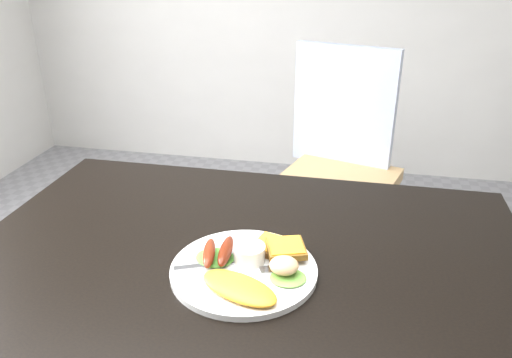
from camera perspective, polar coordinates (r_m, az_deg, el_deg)
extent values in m
cube|color=black|center=(1.09, -1.06, -8.93)|extent=(1.20, 0.80, 0.04)
cube|color=tan|center=(2.11, 9.22, -0.43)|extent=(0.56, 0.56, 0.05)
imported|color=navy|center=(1.60, -9.94, 2.38)|extent=(0.61, 0.49, 1.47)
cylinder|color=white|center=(1.01, -1.40, -10.39)|extent=(0.29, 0.29, 0.01)
ellipsoid|color=#458228|center=(1.03, -4.71, -8.92)|extent=(0.09, 0.09, 0.01)
ellipsoid|color=#3A922E|center=(0.97, 3.68, -11.20)|extent=(0.08, 0.08, 0.01)
ellipsoid|color=orange|center=(0.94, -1.95, -12.30)|extent=(0.18, 0.14, 0.02)
ellipsoid|color=maroon|center=(1.02, -5.37, -8.40)|extent=(0.05, 0.11, 0.03)
ellipsoid|color=#5A240B|center=(1.02, -3.48, -8.20)|extent=(0.03, 0.11, 0.03)
cylinder|color=white|center=(1.01, -0.76, -8.56)|extent=(0.08, 0.08, 0.04)
cube|color=#97632C|center=(1.06, 1.94, -7.75)|extent=(0.10, 0.10, 0.01)
cube|color=#8F5C28|center=(1.03, 3.43, -7.94)|extent=(0.10, 0.10, 0.01)
ellipsoid|color=beige|center=(0.97, 3.22, -9.83)|extent=(0.06, 0.06, 0.03)
cube|color=#ADAFB7|center=(1.01, -4.42, -9.66)|extent=(0.17, 0.08, 0.00)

